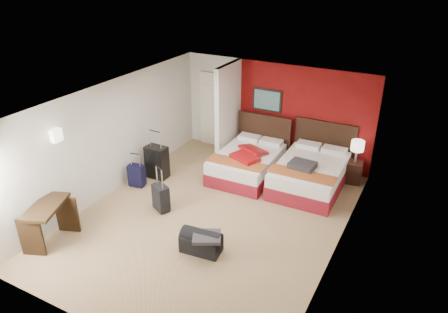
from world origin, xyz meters
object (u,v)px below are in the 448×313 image
Objects in this scene: suitcase_charcoal at (161,199)px; desk at (50,224)px; bed_right at (309,176)px; suitcase_navy at (137,176)px; table_lamp at (357,152)px; suitcase_black at (157,163)px; red_suitcase_open at (249,154)px; duffel_bag at (201,243)px; nightstand at (354,172)px; bed_left at (247,164)px.

desk reaches higher than suitcase_charcoal.
suitcase_navy is (-3.52, -1.82, -0.05)m from bed_right.
bed_right is at bearing -138.33° from table_lamp.
desk is at bearing -92.81° from suitcase_black.
bed_right is 2.31× the size of red_suitcase_open.
suitcase_charcoal is at bearing -136.12° from table_lamp.
suitcase_charcoal is 0.77× the size of duffel_bag.
nightstand is 0.72× the size of duffel_bag.
nightstand is at bearing 40.59° from bed_right.
nightstand is at bearing 26.59° from desk.
suitcase_black is 3.00m from desk.
table_lamp is (2.25, 0.98, 0.15)m from red_suitcase_open.
desk is at bearing -96.11° from suitcase_charcoal.
table_lamp is 0.96× the size of suitcase_charcoal.
table_lamp is 0.69× the size of suitcase_black.
red_suitcase_open is at bearing -156.46° from table_lamp.
suitcase_navy is at bearing -104.29° from suitcase_black.
suitcase_navy is (-1.10, 0.57, -0.03)m from suitcase_charcoal.
suitcase_black is 1.53× the size of suitcase_navy.
suitcase_charcoal reaches higher than nightstand.
duffel_bag is at bearing -37.33° from suitcase_navy.
suitcase_black is (-1.94, -1.00, -0.25)m from red_suitcase_open.
bed_right is 2.11× the size of desk.
suitcase_black is 3.05m from duffel_bag.
suitcase_black is 0.61m from suitcase_navy.
red_suitcase_open is (0.10, -0.10, 0.34)m from bed_left.
red_suitcase_open is 1.75× the size of suitcase_navy.
suitcase_charcoal is at bearing -113.24° from bed_left.
suitcase_navy is (-2.10, -1.58, -0.38)m from red_suitcase_open.
duffel_bag is (1.43, -0.76, -0.09)m from suitcase_charcoal.
desk is (-1.15, -1.85, 0.13)m from suitcase_charcoal.
suitcase_charcoal is (-2.42, -2.39, -0.03)m from bed_right.
suitcase_black is at bearing 65.00° from suitcase_navy.
red_suitcase_open is 0.91× the size of desk.
bed_right reaches higher than duffel_bag.
duffel_bag is at bearing -122.89° from nightstand.
desk is at bearing -139.25° from nightstand.
bed_right reaches higher than bed_left.
nightstand is at bearing 0.00° from table_lamp.
bed_right is 3.40m from suitcase_charcoal.
table_lamp is at bearing 69.66° from suitcase_charcoal.
bed_right reaches higher than nightstand.
suitcase_charcoal is at bearing -136.48° from bed_right.
suitcase_navy is at bearing 178.18° from suitcase_charcoal.
table_lamp is (0.84, 0.74, 0.48)m from bed_right.
bed_right is 2.84× the size of duffel_bag.
red_suitcase_open is at bearing 27.48° from suitcase_navy.
red_suitcase_open is 2.98m from duffel_bag.
suitcase_black is (-1.84, -1.10, 0.10)m from bed_left.
suitcase_navy is at bearing 146.08° from duffel_bag.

